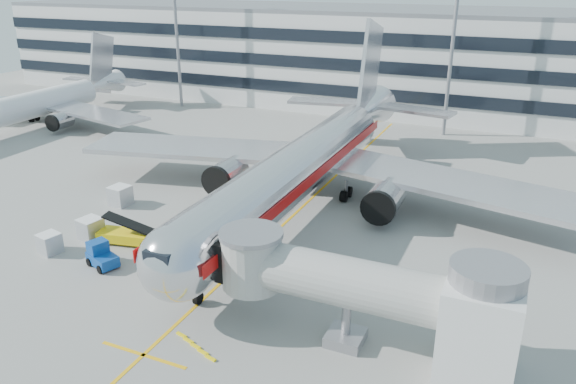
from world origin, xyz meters
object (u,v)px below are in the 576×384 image
at_px(belt_loader, 128,235).
at_px(cargo_container_front, 50,243).
at_px(cargo_container_left, 91,229).
at_px(cargo_container_right, 120,196).
at_px(main_jet, 308,161).
at_px(ramp_worker, 175,239).
at_px(baggage_tug, 101,256).

distance_m(belt_loader, cargo_container_front, 6.08).
height_order(cargo_container_left, cargo_container_right, cargo_container_right).
bearing_deg(main_jet, belt_loader, -125.80).
distance_m(cargo_container_left, ramp_worker, 7.76).
height_order(main_jet, cargo_container_front, main_jet).
relative_size(cargo_container_left, ramp_worker, 1.01).
bearing_deg(cargo_container_front, baggage_tug, -0.38).
height_order(cargo_container_front, ramp_worker, ramp_worker).
bearing_deg(cargo_container_right, cargo_container_left, -69.39).
bearing_deg(ramp_worker, belt_loader, 138.39).
relative_size(main_jet, cargo_container_front, 27.88).
relative_size(cargo_container_right, cargo_container_front, 1.07).
relative_size(main_jet, ramp_worker, 25.54).
height_order(cargo_container_right, cargo_container_front, cargo_container_right).
relative_size(main_jet, cargo_container_right, 26.12).
bearing_deg(belt_loader, cargo_container_right, 133.51).
xyz_separation_m(main_jet, ramp_worker, (-5.98, -13.67, -3.24)).
distance_m(baggage_tug, cargo_container_right, 12.22).
relative_size(cargo_container_left, cargo_container_front, 1.11).
bearing_deg(cargo_container_right, main_jet, 25.88).
bearing_deg(baggage_tug, cargo_container_left, 140.48).
bearing_deg(belt_loader, main_jet, 54.20).
bearing_deg(cargo_container_left, ramp_worker, 8.71).
xyz_separation_m(main_jet, baggage_tug, (-9.64, -18.16, -3.39)).
bearing_deg(cargo_container_left, baggage_tug, -39.52).
distance_m(cargo_container_front, ramp_worker, 9.99).
bearing_deg(cargo_container_left, cargo_container_right, 110.61).
relative_size(baggage_tug, cargo_container_front, 1.61).
height_order(belt_loader, cargo_container_right, belt_loader).
distance_m(baggage_tug, ramp_worker, 5.79).
xyz_separation_m(belt_loader, cargo_container_left, (-3.40, -0.62, 0.21)).
height_order(cargo_container_left, ramp_worker, ramp_worker).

